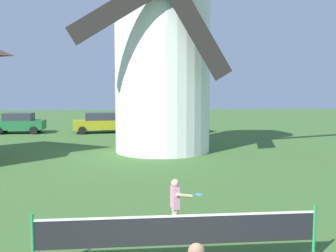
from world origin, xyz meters
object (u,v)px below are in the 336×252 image
object	(u,v)px
tennis_net	(178,230)
parked_car_mustard	(101,122)
player_far	(176,202)
windmill	(162,37)
parked_car_green	(19,123)
parked_car_cream	(182,122)

from	to	relation	value
tennis_net	parked_car_mustard	world-z (taller)	parked_car_mustard
player_far	parked_car_mustard	size ratio (longest dim) A/B	0.29
player_far	parked_car_mustard	bearing A→B (deg)	98.39
windmill	tennis_net	world-z (taller)	windmill
tennis_net	parked_car_green	world-z (taller)	parked_car_green
windmill	parked_car_green	distance (m)	15.19
player_far	parked_car_cream	distance (m)	21.68
tennis_net	parked_car_green	bearing A→B (deg)	111.29
parked_car_cream	player_far	bearing A→B (deg)	-98.07
windmill	tennis_net	xyz separation A→B (m)	(-0.91, -14.08, -5.46)
parked_car_mustard	parked_car_cream	xyz separation A→B (m)	(6.27, -0.41, -0.00)
parked_car_green	parked_car_cream	xyz separation A→B (m)	(12.54, -0.71, 0.00)
windmill	parked_car_mustard	xyz separation A→B (m)	(-3.97, 9.56, -5.34)
tennis_net	parked_car_mustard	xyz separation A→B (m)	(-3.06, 23.64, 0.12)
windmill	parked_car_green	bearing A→B (deg)	136.04
player_far	parked_car_green	size ratio (longest dim) A/B	0.34
player_far	parked_car_mustard	world-z (taller)	parked_car_mustard
tennis_net	parked_car_mustard	bearing A→B (deg)	97.37
parked_car_green	parked_car_mustard	size ratio (longest dim) A/B	0.86
tennis_net	player_far	world-z (taller)	player_far
parked_car_green	player_far	bearing A→B (deg)	-66.82
player_far	parked_car_mustard	distance (m)	22.11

